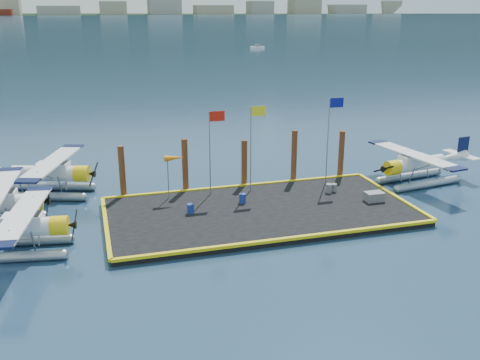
# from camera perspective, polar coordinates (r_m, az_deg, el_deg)

# --- Properties ---
(ground) EXTENTS (4000.00, 4000.00, 0.00)m
(ground) POSITION_cam_1_polar(r_m,az_deg,el_deg) (35.77, 2.15, -3.71)
(ground) COLOR navy
(ground) RESTS_ON ground
(dock) EXTENTS (20.00, 10.00, 0.40)m
(dock) POSITION_cam_1_polar(r_m,az_deg,el_deg) (35.70, 2.16, -3.41)
(dock) COLOR black
(dock) RESTS_ON ground
(dock_bumpers) EXTENTS (20.25, 10.25, 0.18)m
(dock_bumpers) POSITION_cam_1_polar(r_m,az_deg,el_deg) (35.59, 2.16, -2.98)
(dock_bumpers) COLOR #D9C20C
(dock_bumpers) RESTS_ON dock
(far_backdrop) EXTENTS (3050.00, 2050.00, 810.00)m
(far_backdrop) POSITION_cam_1_polar(r_m,az_deg,el_deg) (1786.68, -8.48, 17.75)
(far_backdrop) COLOR black
(far_backdrop) RESTS_ON ground
(seaplane_a) EXTENTS (8.38, 9.19, 3.25)m
(seaplane_a) POSITION_cam_1_polar(r_m,az_deg,el_deg) (32.25, -22.66, -4.97)
(seaplane_a) COLOR #979EA5
(seaplane_a) RESTS_ON ground
(seaplane_c) EXTENTS (9.12, 9.74, 3.49)m
(seaplane_c) POSITION_cam_1_polar(r_m,az_deg,el_deg) (41.28, -19.74, 0.44)
(seaplane_c) COLOR #979EA5
(seaplane_c) RESTS_ON ground
(seaplane_d) EXTENTS (8.55, 9.40, 3.32)m
(seaplane_d) POSITION_cam_1_polar(r_m,az_deg,el_deg) (43.60, 18.28, 1.40)
(seaplane_d) COLOR #979EA5
(seaplane_d) RESTS_ON ground
(drum_0) EXTENTS (0.46, 0.46, 0.64)m
(drum_0) POSITION_cam_1_polar(r_m,az_deg,el_deg) (34.93, -5.30, -3.06)
(drum_0) COLOR navy
(drum_0) RESTS_ON dock
(drum_2) EXTENTS (0.41, 0.41, 0.57)m
(drum_2) POSITION_cam_1_polar(r_m,az_deg,el_deg) (39.45, 9.99, -0.81)
(drum_2) COLOR slate
(drum_2) RESTS_ON dock
(drum_4) EXTENTS (0.46, 0.46, 0.65)m
(drum_4) POSITION_cam_1_polar(r_m,az_deg,el_deg) (39.14, 9.47, -0.88)
(drum_4) COLOR slate
(drum_4) RESTS_ON dock
(drum_5) EXTENTS (0.46, 0.46, 0.65)m
(drum_5) POSITION_cam_1_polar(r_m,az_deg,el_deg) (36.64, 0.28, -1.95)
(drum_5) COLOR navy
(drum_5) RESTS_ON dock
(crate) EXTENTS (1.26, 0.84, 0.63)m
(crate) POSITION_cam_1_polar(r_m,az_deg,el_deg) (38.13, 14.11, -1.72)
(crate) COLOR slate
(crate) RESTS_ON dock
(flagpole_red) EXTENTS (1.14, 0.08, 6.00)m
(flagpole_red) POSITION_cam_1_polar(r_m,az_deg,el_deg) (37.33, -2.95, 4.30)
(flagpole_red) COLOR gray
(flagpole_red) RESTS_ON dock
(flagpole_yellow) EXTENTS (1.14, 0.08, 6.20)m
(flagpole_yellow) POSITION_cam_1_polar(r_m,az_deg,el_deg) (38.07, 1.45, 4.77)
(flagpole_yellow) COLOR gray
(flagpole_yellow) RESTS_ON dock
(flagpole_blue) EXTENTS (1.14, 0.08, 6.50)m
(flagpole_blue) POSITION_cam_1_polar(r_m,az_deg,el_deg) (40.21, 9.66, 5.49)
(flagpole_blue) COLOR gray
(flagpole_blue) RESTS_ON dock
(windsock) EXTENTS (1.40, 0.44, 3.12)m
(windsock) POSITION_cam_1_polar(r_m,az_deg,el_deg) (37.12, -7.03, 2.24)
(windsock) COLOR gray
(windsock) RESTS_ON dock
(piling_0) EXTENTS (0.44, 0.44, 4.00)m
(piling_0) POSITION_cam_1_polar(r_m,az_deg,el_deg) (38.65, -12.44, 0.68)
(piling_0) COLOR #4E2B16
(piling_0) RESTS_ON ground
(piling_1) EXTENTS (0.44, 0.44, 4.20)m
(piling_1) POSITION_cam_1_polar(r_m,az_deg,el_deg) (39.11, -5.87, 1.38)
(piling_1) COLOR #4E2B16
(piling_1) RESTS_ON ground
(piling_2) EXTENTS (0.44, 0.44, 3.80)m
(piling_2) POSITION_cam_1_polar(r_m,az_deg,el_deg) (40.17, 0.46, 1.63)
(piling_2) COLOR #4E2B16
(piling_2) RESTS_ON ground
(piling_3) EXTENTS (0.44, 0.44, 4.30)m
(piling_3) POSITION_cam_1_polar(r_m,az_deg,el_deg) (41.37, 5.78, 2.39)
(piling_3) COLOR #4E2B16
(piling_3) RESTS_ON ground
(piling_4) EXTENTS (0.44, 0.44, 4.00)m
(piling_4) POSITION_cam_1_polar(r_m,az_deg,el_deg) (43.03, 10.73, 2.57)
(piling_4) COLOR #4E2B16
(piling_4) RESTS_ON ground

